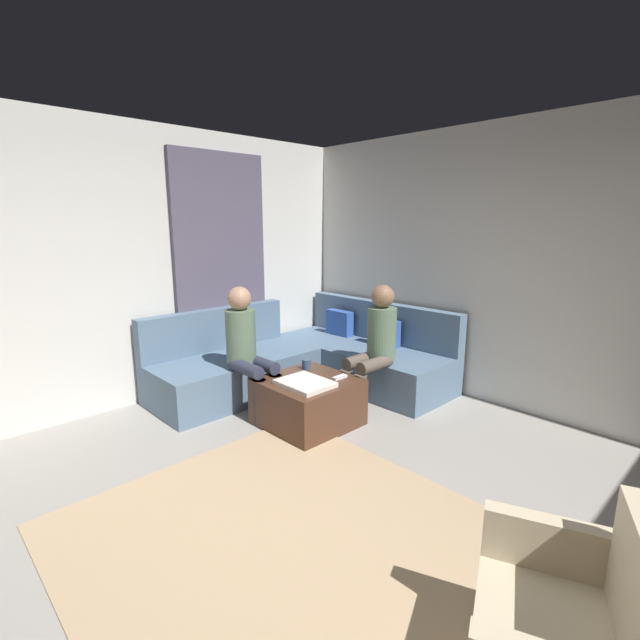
% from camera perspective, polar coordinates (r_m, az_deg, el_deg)
% --- Properties ---
extents(ground_plane, '(6.00, 6.00, 0.10)m').
position_cam_1_polar(ground_plane, '(2.70, -1.32, -30.54)').
color(ground_plane, gray).
extents(wall_back, '(6.00, 0.12, 2.70)m').
position_cam_1_polar(wall_back, '(4.53, 27.35, 5.44)').
color(wall_back, silver).
rests_on(wall_back, ground_plane).
extents(wall_left, '(0.12, 6.00, 2.70)m').
position_cam_1_polar(wall_left, '(4.62, -26.92, 5.59)').
color(wall_left, silver).
rests_on(wall_left, ground_plane).
extents(curtain_panel, '(0.06, 1.10, 2.50)m').
position_cam_1_polar(curtain_panel, '(5.07, -12.29, 5.99)').
color(curtain_panel, '#595166').
rests_on(curtain_panel, ground_plane).
extents(area_rug, '(2.60, 2.20, 0.01)m').
position_cam_1_polar(area_rug, '(2.83, -2.71, -26.73)').
color(area_rug, tan).
rests_on(area_rug, ground_plane).
extents(sectional_couch, '(2.10, 2.55, 0.87)m').
position_cam_1_polar(sectional_couch, '(5.01, -1.51, -5.16)').
color(sectional_couch, slate).
rests_on(sectional_couch, ground_plane).
extents(ottoman, '(0.76, 0.76, 0.42)m').
position_cam_1_polar(ottoman, '(4.11, -1.54, -10.25)').
color(ottoman, '#4C2D1E').
rests_on(ottoman, ground_plane).
extents(folded_blanket, '(0.44, 0.36, 0.04)m').
position_cam_1_polar(folded_blanket, '(3.88, -1.89, -7.99)').
color(folded_blanket, white).
rests_on(folded_blanket, ottoman).
extents(coffee_mug, '(0.08, 0.08, 0.10)m').
position_cam_1_polar(coffee_mug, '(4.28, -1.75, -5.60)').
color(coffee_mug, '#334C72').
rests_on(coffee_mug, ottoman).
extents(game_remote, '(0.05, 0.15, 0.02)m').
position_cam_1_polar(game_remote, '(4.05, 2.49, -7.22)').
color(game_remote, white).
rests_on(game_remote, ottoman).
extents(person_on_couch_back, '(0.30, 0.60, 1.20)m').
position_cam_1_polar(person_on_couch_back, '(4.35, 6.95, -2.80)').
color(person_on_couch_back, brown).
rests_on(person_on_couch_back, ground_plane).
extents(person_on_couch_side, '(0.60, 0.30, 1.20)m').
position_cam_1_polar(person_on_couch_side, '(4.26, -9.19, -3.19)').
color(person_on_couch_side, '#2D3347').
rests_on(person_on_couch_side, ground_plane).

